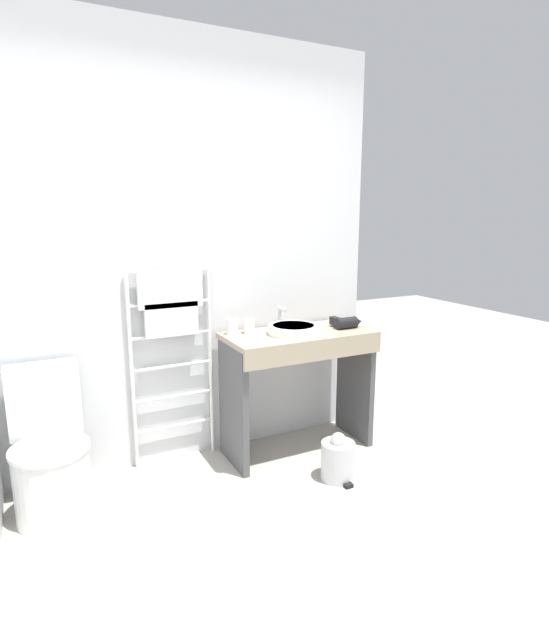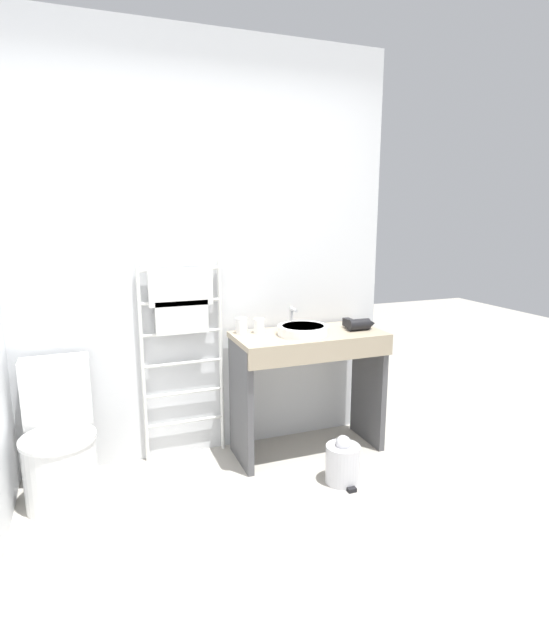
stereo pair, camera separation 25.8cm
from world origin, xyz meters
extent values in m
plane|color=#A8A399|center=(0.00, 0.00, 0.00)|extent=(12.00, 12.00, 0.00)
cube|color=silver|center=(0.00, 1.61, 1.33)|extent=(2.56, 0.12, 2.67)
cylinder|color=white|center=(-0.91, 1.17, 0.19)|extent=(0.38, 0.38, 0.38)
cylinder|color=white|center=(-0.91, 1.17, 0.39)|extent=(0.40, 0.40, 0.02)
cube|color=white|center=(-0.91, 1.42, 0.58)|extent=(0.37, 0.15, 0.40)
cylinder|color=silver|center=(-0.91, 1.42, 0.78)|extent=(0.05, 0.05, 0.01)
cylinder|color=white|center=(-0.41, 1.51, 0.65)|extent=(0.02, 0.02, 1.30)
cylinder|color=white|center=(0.10, 1.51, 0.65)|extent=(0.02, 0.02, 1.30)
cylinder|color=white|center=(-0.15, 1.51, 0.23)|extent=(0.51, 0.02, 0.02)
cylinder|color=white|center=(-0.15, 1.51, 0.44)|extent=(0.51, 0.02, 0.02)
cylinder|color=white|center=(-0.15, 1.51, 0.64)|extent=(0.51, 0.02, 0.02)
cylinder|color=white|center=(-0.15, 1.51, 0.84)|extent=(0.51, 0.02, 0.02)
cylinder|color=white|center=(-0.15, 1.51, 1.04)|extent=(0.51, 0.02, 0.02)
cylinder|color=white|center=(-0.15, 1.51, 1.25)|extent=(0.51, 0.02, 0.02)
cube|color=white|center=(-0.15, 1.49, 1.14)|extent=(0.40, 0.04, 0.23)
cube|color=white|center=(-0.15, 1.49, 0.95)|extent=(0.33, 0.04, 0.21)
cube|color=gray|center=(0.63, 1.28, 0.81)|extent=(0.98, 0.47, 0.03)
cube|color=gray|center=(0.63, 1.05, 0.74)|extent=(0.98, 0.02, 0.10)
cube|color=#4C4C4F|center=(0.16, 1.28, 0.40)|extent=(0.04, 0.40, 0.79)
cube|color=#4C4C4F|center=(1.10, 1.28, 0.40)|extent=(0.04, 0.40, 0.79)
cylinder|color=white|center=(0.58, 1.25, 0.86)|extent=(0.33, 0.33, 0.06)
cylinder|color=silver|center=(0.58, 1.25, 0.88)|extent=(0.27, 0.27, 0.01)
cylinder|color=silver|center=(0.58, 1.44, 0.90)|extent=(0.02, 0.02, 0.15)
cylinder|color=silver|center=(0.58, 1.40, 0.96)|extent=(0.02, 0.09, 0.02)
cylinder|color=white|center=(0.22, 1.42, 0.88)|extent=(0.07, 0.07, 0.10)
cylinder|color=white|center=(0.33, 1.40, 0.87)|extent=(0.07, 0.07, 0.09)
cylinder|color=black|center=(0.97, 1.23, 0.86)|extent=(0.15, 0.08, 0.08)
cone|color=black|center=(1.07, 1.23, 0.86)|extent=(0.05, 0.07, 0.07)
cube|color=black|center=(0.94, 1.31, 0.86)|extent=(0.05, 0.08, 0.05)
cylinder|color=silver|center=(0.66, 0.83, 0.12)|extent=(0.21, 0.21, 0.23)
sphere|color=silver|center=(0.66, 0.83, 0.25)|extent=(0.09, 0.09, 0.09)
cube|color=black|center=(0.66, 0.71, 0.01)|extent=(0.05, 0.04, 0.02)
camera|label=1|loc=(-0.94, -1.48, 1.58)|focal=28.00mm
camera|label=2|loc=(-0.70, -1.59, 1.58)|focal=28.00mm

